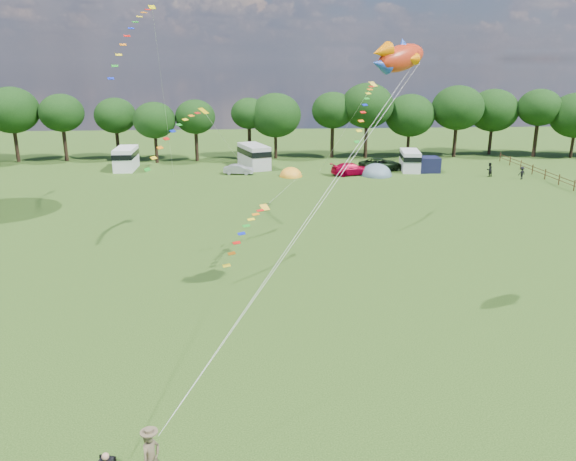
{
  "coord_description": "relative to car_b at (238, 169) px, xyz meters",
  "views": [
    {
      "loc": [
        -2.19,
        -22.41,
        13.34
      ],
      "look_at": [
        0.0,
        8.0,
        4.0
      ],
      "focal_mm": 35.0,
      "sensor_mm": 36.0,
      "label": 1
    }
  ],
  "objects": [
    {
      "name": "campervan_c",
      "position": [
        1.93,
        4.13,
        0.99
      ],
      "size": [
        4.34,
        6.49,
        2.93
      ],
      "rotation": [
        0.0,
        0.0,
        1.9
      ],
      "color": "#BABABD",
      "rests_on": "ground"
    },
    {
      "name": "ground_plane",
      "position": [
        3.35,
        -44.64,
        -0.59
      ],
      "size": [
        180.0,
        180.0,
        0.0
      ],
      "primitive_type": "plane",
      "color": "black",
      "rests_on": "ground"
    },
    {
      "name": "fish_kite",
      "position": [
        8.19,
        -40.23,
        12.8
      ],
      "size": [
        3.38,
        2.58,
        1.84
      ],
      "rotation": [
        0.0,
        -0.21,
        0.55
      ],
      "color": "red",
      "rests_on": "ground"
    },
    {
      "name": "fence",
      "position": [
        35.35,
        -10.14,
        0.11
      ],
      "size": [
        0.12,
        33.12,
        1.2
      ],
      "color": "#472D19",
      "rests_on": "ground"
    },
    {
      "name": "walker_b",
      "position": [
        32.68,
        -5.35,
        0.15
      ],
      "size": [
        1.05,
        0.78,
        1.48
      ],
      "primitive_type": "imported",
      "rotation": [
        0.0,
        0.0,
        3.54
      ],
      "color": "black",
      "rests_on": "ground"
    },
    {
      "name": "campervan_b",
      "position": [
        -14.11,
        4.15,
        0.88
      ],
      "size": [
        2.47,
        5.62,
        2.74
      ],
      "rotation": [
        0.0,
        0.0,
        1.59
      ],
      "color": "white",
      "rests_on": "ground"
    },
    {
      "name": "tree_line",
      "position": [
        8.66,
        10.35,
        5.76
      ],
      "size": [
        102.98,
        10.98,
        10.27
      ],
      "color": "black",
      "rests_on": "ground"
    },
    {
      "name": "car_b",
      "position": [
        0.0,
        0.0,
        0.0
      ],
      "size": [
        3.49,
        1.74,
        1.18
      ],
      "primitive_type": "imported",
      "rotation": [
        0.0,
        0.0,
        1.42
      ],
      "color": "#92939A",
      "rests_on": "ground"
    },
    {
      "name": "awning_navy",
      "position": [
        23.05,
        -0.22,
        0.33
      ],
      "size": [
        3.0,
        2.46,
        1.84
      ],
      "primitive_type": "cube",
      "rotation": [
        0.0,
        0.0,
        -0.02
      ],
      "color": "#131534",
      "rests_on": "ground"
    },
    {
      "name": "streamer_kite_c",
      "position": [
        1.2,
        -31.91,
        2.35
      ],
      "size": [
        3.15,
        4.88,
        2.79
      ],
      "rotation": [
        0.0,
        0.0,
        0.54
      ],
      "color": "gold",
      "rests_on": "ground"
    },
    {
      "name": "tent_orange",
      "position": [
        6.21,
        -1.76,
        -0.57
      ],
      "size": [
        2.75,
        3.01,
        2.15
      ],
      "color": "orange",
      "rests_on": "ground"
    },
    {
      "name": "kite_flyer",
      "position": [
        -2.16,
        -51.61,
        0.39
      ],
      "size": [
        0.8,
        0.86,
        1.96
      ],
      "primitive_type": "imported",
      "rotation": [
        0.0,
        0.0,
        0.94
      ],
      "color": "brown",
      "rests_on": "ground"
    },
    {
      "name": "campervan_d",
      "position": [
        21.28,
        0.93,
        0.74
      ],
      "size": [
        2.92,
        5.32,
        2.47
      ],
      "rotation": [
        0.0,
        0.0,
        1.41
      ],
      "color": "silver",
      "rests_on": "ground"
    },
    {
      "name": "car_c",
      "position": [
        13.55,
        -1.44,
        0.14
      ],
      "size": [
        5.17,
        3.08,
        1.45
      ],
      "primitive_type": "imported",
      "rotation": [
        0.0,
        0.0,
        1.8
      ],
      "color": "#A80025",
      "rests_on": "ground"
    },
    {
      "name": "streamer_kite_b",
      "position": [
        -3.54,
        -26.58,
        8.02
      ],
      "size": [
        4.26,
        4.81,
        3.84
      ],
      "rotation": [
        0.0,
        0.0,
        1.17
      ],
      "color": "#DBAD06",
      "rests_on": "ground"
    },
    {
      "name": "walker_a",
      "position": [
        29.56,
        -3.6,
        0.25
      ],
      "size": [
        0.95,
        0.81,
        1.68
      ],
      "primitive_type": "imported",
      "rotation": [
        0.0,
        0.0,
        3.59
      ],
      "color": "black",
      "rests_on": "ground"
    },
    {
      "name": "streamer_kite_d",
      "position": [
        10.58,
        -22.58,
        9.51
      ],
      "size": [
        2.72,
        5.12,
        4.3
      ],
      "rotation": [
        0.0,
        0.0,
        0.71
      ],
      "color": "yellow",
      "rests_on": "ground"
    },
    {
      "name": "tent_greyblue",
      "position": [
        16.45,
        -1.9,
        -0.57
      ],
      "size": [
        3.78,
        4.14,
        2.81
      ],
      "color": "slate",
      "rests_on": "ground"
    },
    {
      "name": "car_d",
      "position": [
        17.77,
        1.2,
        0.18
      ],
      "size": [
        6.06,
        3.73,
        1.54
      ],
      "primitive_type": "imported",
      "rotation": [
        0.0,
        0.0,
        1.79
      ],
      "color": "black",
      "rests_on": "ground"
    },
    {
      "name": "streamer_kite_a",
      "position": [
        -7.59,
        -19.1,
        14.99
      ],
      "size": [
        3.31,
        5.47,
        5.74
      ],
      "rotation": [
        0.0,
        0.0,
        0.5
      ],
      "color": "#DFCC00",
      "rests_on": "ground"
    }
  ]
}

